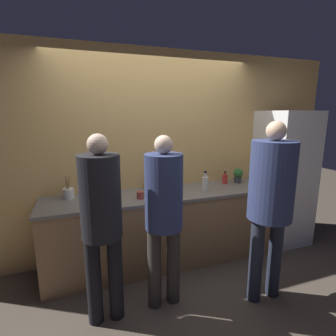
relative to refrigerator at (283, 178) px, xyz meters
The scene contains 13 objects.
ground_plane 2.06m from the refrigerator, 168.70° to the right, with size 14.00×14.00×0.00m, color #4C4238.
wall_back 1.87m from the refrigerator, 169.12° to the left, with size 5.20×0.06×2.60m.
counter 1.87m from the refrigerator, behind, with size 2.76×0.69×0.89m.
refrigerator is the anchor object (origin of this frame).
person_left 2.68m from the refrigerator, 164.22° to the right, with size 0.34×0.34×1.68m.
person_center 2.14m from the refrigerator, 160.74° to the right, with size 0.35×0.35×1.65m.
person_right 1.43m from the refrigerator, 137.54° to the right, with size 0.41×0.41×1.76m.
fruit_bowl 1.83m from the refrigerator, behind, with size 0.27×0.27×0.15m.
utensil_crock 2.86m from the refrigerator, behind, with size 0.12×0.12×0.26m.
bottle_clear 1.29m from the refrigerator, behind, with size 0.08×0.08×0.25m.
bottle_red 0.87m from the refrigerator, behind, with size 0.07×0.07×0.17m.
cup_red 2.10m from the refrigerator, behind, with size 0.08×0.08×0.08m.
potted_plant 0.68m from the refrigerator, 169.55° to the left, with size 0.13×0.13×0.20m.
Camera 1 is at (-0.93, -2.49, 1.83)m, focal length 28.00 mm.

